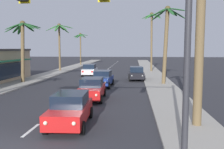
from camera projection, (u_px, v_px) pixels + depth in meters
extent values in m
cube|color=#9E998E|center=(158.00, 82.00, 28.88)|extent=(3.20, 110.00, 0.14)
cube|color=#9E998E|center=(28.00, 81.00, 30.24)|extent=(3.20, 110.00, 0.14)
cube|color=silver|center=(31.00, 130.00, 12.24)|extent=(0.16, 2.00, 0.01)
cube|color=silver|center=(57.00, 110.00, 16.30)|extent=(0.16, 2.00, 0.01)
cube|color=silver|center=(72.00, 98.00, 20.37)|extent=(0.16, 2.00, 0.01)
cube|color=silver|center=(82.00, 89.00, 24.43)|extent=(0.16, 2.00, 0.01)
cube|color=silver|center=(90.00, 84.00, 28.50)|extent=(0.16, 2.00, 0.01)
cube|color=silver|center=(95.00, 79.00, 32.56)|extent=(0.16, 2.00, 0.01)
cube|color=silver|center=(100.00, 76.00, 36.62)|extent=(0.16, 2.00, 0.01)
cube|color=silver|center=(103.00, 73.00, 40.69)|extent=(0.16, 2.00, 0.01)
cube|color=silver|center=(106.00, 71.00, 44.75)|extent=(0.16, 2.00, 0.01)
cube|color=silver|center=(108.00, 69.00, 48.82)|extent=(0.16, 2.00, 0.01)
cube|color=silver|center=(110.00, 67.00, 52.88)|extent=(0.16, 2.00, 0.01)
cube|color=silver|center=(112.00, 66.00, 56.94)|extent=(0.16, 2.00, 0.01)
cube|color=silver|center=(113.00, 65.00, 61.01)|extent=(0.16, 2.00, 0.01)
cube|color=silver|center=(115.00, 64.00, 65.07)|extent=(0.16, 2.00, 0.01)
cube|color=silver|center=(116.00, 63.00, 69.14)|extent=(0.16, 2.00, 0.01)
cube|color=silver|center=(117.00, 62.00, 73.20)|extent=(0.16, 2.00, 0.01)
cube|color=silver|center=(118.00, 61.00, 77.26)|extent=(0.16, 2.00, 0.01)
cylinder|color=#2D2D33|center=(187.00, 61.00, 8.37)|extent=(0.22, 0.22, 7.11)
cube|color=red|center=(70.00, 112.00, 12.97)|extent=(1.93, 4.37, 0.72)
cube|color=black|center=(71.00, 99.00, 13.05)|extent=(1.69, 2.26, 0.64)
cylinder|color=black|center=(82.00, 128.00, 11.56)|extent=(0.25, 0.65, 0.64)
cylinder|color=black|center=(45.00, 128.00, 11.64)|extent=(0.25, 0.65, 0.64)
cylinder|color=black|center=(90.00, 112.00, 14.38)|extent=(0.25, 0.65, 0.64)
cylinder|color=black|center=(61.00, 112.00, 14.46)|extent=(0.25, 0.65, 0.64)
sphere|color=#F9EFC6|center=(74.00, 124.00, 10.78)|extent=(0.18, 0.18, 0.18)
sphere|color=#F9EFC6|center=(45.00, 123.00, 10.83)|extent=(0.18, 0.18, 0.18)
cube|color=red|center=(89.00, 102.00, 15.07)|extent=(0.24, 0.07, 0.20)
cube|color=red|center=(67.00, 102.00, 15.13)|extent=(0.24, 0.07, 0.20)
cube|color=red|center=(92.00, 91.00, 19.53)|extent=(1.87, 4.35, 0.72)
cube|color=black|center=(92.00, 82.00, 19.60)|extent=(1.66, 2.24, 0.64)
cylinder|color=black|center=(101.00, 99.00, 18.10)|extent=(0.24, 0.65, 0.64)
cylinder|color=black|center=(77.00, 99.00, 18.21)|extent=(0.24, 0.65, 0.64)
cylinder|color=black|center=(104.00, 92.00, 20.92)|extent=(0.24, 0.65, 0.64)
cylinder|color=black|center=(84.00, 92.00, 21.02)|extent=(0.24, 0.65, 0.64)
sphere|color=#F9EFC6|center=(96.00, 95.00, 17.33)|extent=(0.18, 0.18, 0.18)
sphere|color=#F9EFC6|center=(78.00, 95.00, 17.40)|extent=(0.18, 0.18, 0.18)
cube|color=red|center=(103.00, 86.00, 21.62)|extent=(0.24, 0.07, 0.20)
cube|color=red|center=(88.00, 85.00, 21.70)|extent=(0.24, 0.07, 0.20)
cube|color=navy|center=(103.00, 80.00, 26.08)|extent=(1.95, 4.38, 0.72)
cube|color=black|center=(103.00, 74.00, 26.16)|extent=(1.70, 2.27, 0.64)
cylinder|color=black|center=(109.00, 86.00, 24.61)|extent=(0.25, 0.65, 0.64)
cylinder|color=black|center=(92.00, 85.00, 24.83)|extent=(0.25, 0.65, 0.64)
cylinder|color=black|center=(113.00, 82.00, 27.40)|extent=(0.25, 0.65, 0.64)
cylinder|color=black|center=(97.00, 82.00, 27.63)|extent=(0.25, 0.65, 0.64)
sphere|color=#F9EFC6|center=(105.00, 82.00, 23.85)|extent=(0.18, 0.18, 0.18)
sphere|color=#F9EFC6|center=(92.00, 82.00, 24.02)|extent=(0.18, 0.18, 0.18)
cube|color=red|center=(112.00, 77.00, 28.11)|extent=(0.24, 0.07, 0.20)
cube|color=red|center=(100.00, 77.00, 28.29)|extent=(0.24, 0.07, 0.20)
cube|color=silver|center=(90.00, 71.00, 36.81)|extent=(1.83, 4.33, 0.72)
cube|color=black|center=(90.00, 66.00, 36.59)|extent=(1.64, 2.23, 0.64)
cylinder|color=black|center=(86.00, 72.00, 38.32)|extent=(0.23, 0.64, 0.64)
cylinder|color=black|center=(97.00, 73.00, 38.20)|extent=(0.23, 0.64, 0.64)
cylinder|color=black|center=(82.00, 74.00, 35.50)|extent=(0.23, 0.64, 0.64)
cylinder|color=black|center=(94.00, 74.00, 35.38)|extent=(0.23, 0.64, 0.64)
sphere|color=#B2B2AD|center=(88.00, 69.00, 39.00)|extent=(0.18, 0.18, 0.18)
sphere|color=#B2B2AD|center=(96.00, 69.00, 38.91)|extent=(0.18, 0.18, 0.18)
cube|color=red|center=(83.00, 72.00, 34.70)|extent=(0.24, 0.06, 0.20)
cube|color=red|center=(92.00, 72.00, 34.61)|extent=(0.24, 0.06, 0.20)
cube|color=black|center=(136.00, 75.00, 31.66)|extent=(1.91, 4.36, 0.72)
cube|color=black|center=(136.00, 69.00, 31.74)|extent=(1.68, 2.25, 0.64)
cylinder|color=black|center=(144.00, 79.00, 30.24)|extent=(0.24, 0.65, 0.64)
cylinder|color=black|center=(130.00, 79.00, 30.34)|extent=(0.24, 0.65, 0.64)
cylinder|color=black|center=(142.00, 76.00, 33.06)|extent=(0.24, 0.65, 0.64)
cylinder|color=black|center=(129.00, 76.00, 33.15)|extent=(0.24, 0.65, 0.64)
sphere|color=#B2B2AD|center=(142.00, 76.00, 29.47)|extent=(0.18, 0.18, 0.18)
sphere|color=#B2B2AD|center=(132.00, 76.00, 29.53)|extent=(0.18, 0.18, 0.18)
cube|color=red|center=(141.00, 72.00, 33.76)|extent=(0.24, 0.07, 0.20)
cube|color=red|center=(131.00, 72.00, 33.83)|extent=(0.24, 0.07, 0.20)
cylinder|color=brown|center=(23.00, 54.00, 28.56)|extent=(0.62, 0.40, 6.76)
ellipsoid|color=#1E5123|center=(31.00, 26.00, 28.09)|extent=(2.14, 0.50, 0.89)
ellipsoid|color=#1E5123|center=(32.00, 25.00, 28.88)|extent=(1.87, 1.79, 0.60)
ellipsoid|color=#1E5123|center=(28.00, 27.00, 29.19)|extent=(0.90, 2.13, 0.98)
ellipsoid|color=#1E5123|center=(20.00, 29.00, 28.98)|extent=(1.57, 1.69, 1.35)
ellipsoid|color=#1E5123|center=(18.00, 28.00, 28.79)|extent=(1.93, 1.33, 1.21)
ellipsoid|color=#1E5123|center=(14.00, 27.00, 27.83)|extent=(1.91, 1.36, 1.23)
ellipsoid|color=#1E5123|center=(14.00, 26.00, 27.48)|extent=(1.57, 1.91, 0.99)
ellipsoid|color=#1E5123|center=(21.00, 24.00, 27.17)|extent=(1.02, 2.20, 0.68)
ellipsoid|color=#1E5123|center=(28.00, 26.00, 27.64)|extent=(2.03, 1.41, 0.93)
sphere|color=#4C4223|center=(23.00, 23.00, 28.19)|extent=(0.60, 0.60, 0.60)
cylinder|color=brown|center=(60.00, 48.00, 43.72)|extent=(0.37, 0.34, 7.94)
ellipsoid|color=#2D702D|center=(66.00, 27.00, 43.46)|extent=(2.51, 0.87, 0.71)
ellipsoid|color=#2D702D|center=(64.00, 29.00, 44.17)|extent=(1.62, 2.02, 1.45)
ellipsoid|color=#2D702D|center=(61.00, 28.00, 44.52)|extent=(0.52, 2.46, 0.87)
ellipsoid|color=#2D702D|center=(57.00, 28.00, 44.35)|extent=(1.68, 2.18, 1.09)
ellipsoid|color=#2D702D|center=(54.00, 27.00, 43.92)|extent=(2.40, 1.37, 0.85)
ellipsoid|color=#2D702D|center=(52.00, 28.00, 43.08)|extent=(2.34, 1.14, 1.19)
ellipsoid|color=#2D702D|center=(55.00, 27.00, 42.25)|extent=(1.09, 2.43, 0.97)
ellipsoid|color=#2D702D|center=(57.00, 28.00, 42.28)|extent=(0.51, 2.29, 1.32)
ellipsoid|color=#2D702D|center=(63.00, 27.00, 42.53)|extent=(2.04, 1.86, 1.12)
sphere|color=#4C4223|center=(59.00, 25.00, 43.31)|extent=(0.60, 0.60, 0.60)
cylinder|color=brown|center=(81.00, 50.00, 58.93)|extent=(0.33, 0.31, 7.23)
ellipsoid|color=#236028|center=(84.00, 35.00, 58.50)|extent=(1.82, 0.44, 0.50)
ellipsoid|color=#236028|center=(83.00, 36.00, 59.16)|extent=(1.37, 1.56, 0.95)
ellipsoid|color=#236028|center=(82.00, 35.00, 59.36)|extent=(0.99, 1.82, 0.62)
ellipsoid|color=#236028|center=(79.00, 36.00, 59.26)|extent=(1.39, 1.57, 0.91)
ellipsoid|color=#236028|center=(77.00, 36.00, 58.99)|extent=(1.72, 1.09, 0.88)
ellipsoid|color=#236028|center=(77.00, 36.00, 58.41)|extent=(1.76, 0.89, 0.87)
ellipsoid|color=#236028|center=(78.00, 36.00, 57.97)|extent=(1.14, 1.59, 1.11)
ellipsoid|color=#236028|center=(81.00, 35.00, 57.77)|extent=(0.90, 1.77, 0.85)
ellipsoid|color=#236028|center=(82.00, 35.00, 57.93)|extent=(1.48, 1.53, 0.85)
sphere|color=#4C4223|center=(80.00, 34.00, 58.55)|extent=(0.60, 0.60, 0.60)
cylinder|color=brown|center=(200.00, 35.00, 12.19)|extent=(0.44, 0.44, 9.26)
cylinder|color=brown|center=(165.00, 48.00, 27.14)|extent=(0.70, 0.42, 8.16)
ellipsoid|color=#1E5123|center=(177.00, 14.00, 26.62)|extent=(2.06, 0.50, 1.31)
ellipsoid|color=#1E5123|center=(173.00, 12.00, 27.56)|extent=(1.64, 2.07, 0.76)
ellipsoid|color=#1E5123|center=(168.00, 14.00, 27.76)|extent=(0.67, 2.18, 1.11)
ellipsoid|color=#1E5123|center=(159.00, 15.00, 27.37)|extent=(1.93, 1.47, 1.30)
ellipsoid|color=#1E5123|center=(158.00, 13.00, 27.08)|extent=(2.20, 0.91, 1.05)
ellipsoid|color=#1E5123|center=(163.00, 10.00, 25.87)|extent=(1.54, 2.10, 0.83)
ellipsoid|color=#1E5123|center=(171.00, 11.00, 25.71)|extent=(0.77, 2.18, 1.12)
ellipsoid|color=#1E5123|center=(177.00, 9.00, 25.91)|extent=(1.97, 1.81, 0.65)
sphere|color=#4C4223|center=(168.00, 9.00, 26.70)|extent=(0.60, 0.60, 0.60)
cylinder|color=brown|center=(151.00, 44.00, 42.02)|extent=(0.42, 0.33, 9.59)
ellipsoid|color=#2D702D|center=(157.00, 16.00, 41.30)|extent=(1.74, 0.78, 0.92)
ellipsoid|color=#2D702D|center=(156.00, 15.00, 41.94)|extent=(1.74, 1.31, 0.52)
ellipsoid|color=#2D702D|center=(152.00, 17.00, 42.31)|extent=(0.57, 1.63, 1.12)
ellipsoid|color=#2D702D|center=(148.00, 17.00, 42.24)|extent=(1.39, 1.59, 0.85)
ellipsoid|color=#2D702D|center=(147.00, 16.00, 41.52)|extent=(1.73, 0.63, 0.94)
ellipsoid|color=#2D702D|center=(148.00, 17.00, 41.11)|extent=(1.44, 1.38, 1.12)
ellipsoid|color=#2D702D|center=(153.00, 15.00, 40.68)|extent=(0.64, 1.82, 0.66)
ellipsoid|color=#2D702D|center=(156.00, 16.00, 41.03)|extent=(1.59, 1.32, 0.96)
sphere|color=#4C4223|center=(152.00, 14.00, 41.52)|extent=(0.60, 0.60, 0.60)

